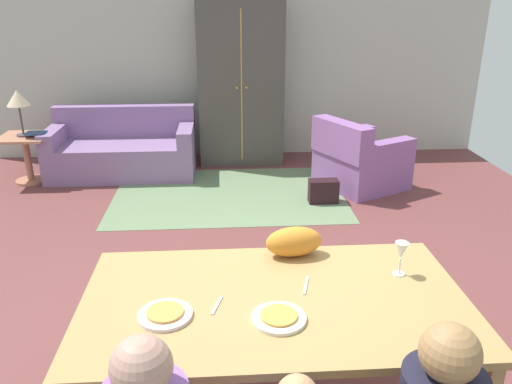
{
  "coord_description": "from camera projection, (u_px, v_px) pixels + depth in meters",
  "views": [
    {
      "loc": [
        -0.21,
        -3.22,
        2.13
      ],
      "look_at": [
        0.01,
        0.08,
        0.85
      ],
      "focal_mm": 35.67,
      "sensor_mm": 36.0,
      "label": 1
    }
  ],
  "objects": [
    {
      "name": "dining_table",
      "position": [
        275.0,
        309.0,
        2.49
      ],
      "size": [
        1.87,
        1.06,
        0.76
      ],
      "color": "#AD874F",
      "rests_on": "ground_plane"
    },
    {
      "name": "fork",
      "position": [
        217.0,
        305.0,
        2.4
      ],
      "size": [
        0.06,
        0.15,
        0.01
      ],
      "primitive_type": "cube",
      "rotation": [
        0.0,
        0.0,
        -0.3
      ],
      "color": "silver",
      "rests_on": "dining_table"
    },
    {
      "name": "armchair",
      "position": [
        359.0,
        161.0,
        5.98
      ],
      "size": [
        1.15,
        1.15,
        0.82
      ],
      "color": "#8E5A9C",
      "rests_on": "ground_plane"
    },
    {
      "name": "area_rug",
      "position": [
        229.0,
        194.0,
        5.83
      ],
      "size": [
        2.6,
        1.8,
        0.01
      ],
      "primitive_type": "cube",
      "color": "#67805A",
      "rests_on": "ground_plane"
    },
    {
      "name": "table_lamp",
      "position": [
        18.0,
        100.0,
        5.88
      ],
      "size": [
        0.26,
        0.26,
        0.54
      ],
      "color": "#4B443E",
      "rests_on": "side_table"
    },
    {
      "name": "ground_plane",
      "position": [
        251.0,
        263.0,
        4.37
      ],
      "size": [
        6.86,
        6.46,
        0.02
      ],
      "primitive_type": "cube",
      "color": "brown"
    },
    {
      "name": "knife",
      "position": [
        306.0,
        285.0,
        2.57
      ],
      "size": [
        0.06,
        0.17,
        0.01
      ],
      "primitive_type": "cube",
      "rotation": [
        0.0,
        0.0,
        -0.27
      ],
      "color": "silver",
      "rests_on": "dining_table"
    },
    {
      "name": "couch",
      "position": [
        123.0,
        150.0,
        6.44
      ],
      "size": [
        1.79,
        0.86,
        0.82
      ],
      "color": "gray",
      "rests_on": "ground_plane"
    },
    {
      "name": "armoire",
      "position": [
        241.0,
        84.0,
        6.68
      ],
      "size": [
        1.1,
        0.59,
        2.1
      ],
      "color": "#48443E",
      "rests_on": "ground_plane"
    },
    {
      "name": "pizza_near_child",
      "position": [
        279.0,
        315.0,
        2.29
      ],
      "size": [
        0.17,
        0.17,
        0.01
      ],
      "primitive_type": "cylinder",
      "color": "gold",
      "rests_on": "plate_near_child"
    },
    {
      "name": "cat",
      "position": [
        294.0,
        242.0,
        2.84
      ],
      "size": [
        0.34,
        0.2,
        0.17
      ],
      "primitive_type": "ellipsoid",
      "rotation": [
        0.0,
        0.0,
        0.12
      ],
      "color": "orange",
      "rests_on": "dining_table"
    },
    {
      "name": "book_lower",
      "position": [
        42.0,
        133.0,
        6.08
      ],
      "size": [
        0.22,
        0.16,
        0.03
      ],
      "primitive_type": "cube",
      "color": "maroon",
      "rests_on": "side_table"
    },
    {
      "name": "back_wall",
      "position": [
        237.0,
        57.0,
        6.93
      ],
      "size": [
        6.86,
        0.1,
        2.7
      ],
      "primitive_type": "cube",
      "color": "beige",
      "rests_on": "ground_plane"
    },
    {
      "name": "pizza_near_man",
      "position": [
        165.0,
        312.0,
        2.32
      ],
      "size": [
        0.17,
        0.17,
        0.01
      ],
      "primitive_type": "cylinder",
      "color": "gold",
      "rests_on": "plate_near_man"
    },
    {
      "name": "side_table",
      "position": [
        27.0,
        152.0,
        6.11
      ],
      "size": [
        0.56,
        0.56,
        0.58
      ],
      "color": "#B47457",
      "rests_on": "ground_plane"
    },
    {
      "name": "book_upper",
      "position": [
        36.0,
        133.0,
        5.98
      ],
      "size": [
        0.22,
        0.16,
        0.03
      ],
      "primitive_type": "cube",
      "color": "#324E7A",
      "rests_on": "book_lower"
    },
    {
      "name": "plate_near_man",
      "position": [
        165.0,
        315.0,
        2.32
      ],
      "size": [
        0.25,
        0.25,
        0.02
      ],
      "primitive_type": "cylinder",
      "color": "silver",
      "rests_on": "dining_table"
    },
    {
      "name": "plate_near_child",
      "position": [
        279.0,
        318.0,
        2.3
      ],
      "size": [
        0.25,
        0.25,
        0.02
      ],
      "primitive_type": "cylinder",
      "color": "white",
      "rests_on": "dining_table"
    },
    {
      "name": "handbag",
      "position": [
        323.0,
        191.0,
        5.57
      ],
      "size": [
        0.32,
        0.16,
        0.26
      ],
      "primitive_type": "cube",
      "color": "black",
      "rests_on": "ground_plane"
    },
    {
      "name": "wine_glass",
      "position": [
        401.0,
        252.0,
        2.63
      ],
      "size": [
        0.07,
        0.07,
        0.19
      ],
      "color": "silver",
      "rests_on": "dining_table"
    }
  ]
}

